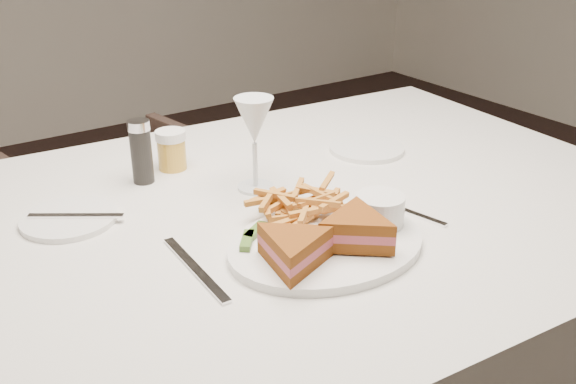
{
  "coord_description": "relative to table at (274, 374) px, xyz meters",
  "views": [
    {
      "loc": [
        -0.92,
        -1.06,
        1.25
      ],
      "look_at": [
        -0.37,
        -0.26,
        0.8
      ],
      "focal_mm": 40.0,
      "sensor_mm": 36.0,
      "label": 1
    }
  ],
  "objects": [
    {
      "name": "table",
      "position": [
        0.0,
        0.0,
        0.0
      ],
      "size": [
        1.51,
        1.07,
        0.75
      ],
      "primitive_type": "cube",
      "rotation": [
        0.0,
        0.0,
        -0.07
      ],
      "color": "silver",
      "rests_on": "ground"
    },
    {
      "name": "chair_far",
      "position": [
        0.06,
        0.91,
        -0.07
      ],
      "size": [
        0.68,
        0.65,
        0.61
      ],
      "primitive_type": "imported",
      "rotation": [
        0.0,
        0.0,
        3.31
      ],
      "color": "#48342C",
      "rests_on": "ground"
    },
    {
      "name": "table_setting",
      "position": [
        -0.01,
        -0.07,
        0.41
      ],
      "size": [
        0.79,
        0.61,
        0.18
      ],
      "color": "white",
      "rests_on": "table"
    }
  ]
}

